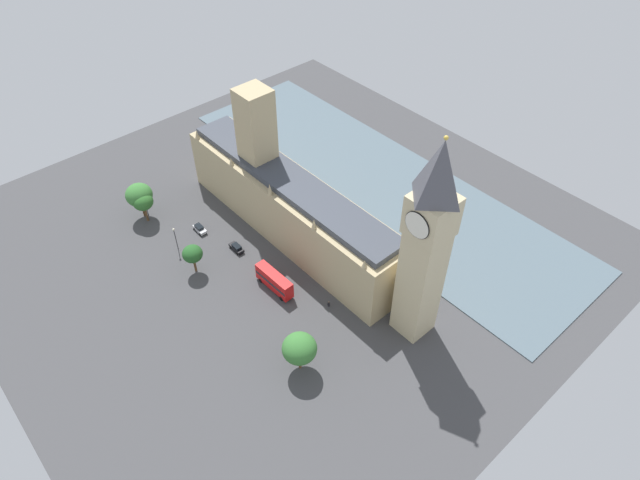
{
  "coord_description": "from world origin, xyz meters",
  "views": [
    {
      "loc": [
        61.09,
        81.56,
        96.28
      ],
      "look_at": [
        1.0,
        13.77,
        9.42
      ],
      "focal_mm": 31.43,
      "sensor_mm": 36.0,
      "label": 1
    }
  ],
  "objects_px": {
    "clock_tower": "(427,243)",
    "double_decker_bus_under_trees": "(274,281)",
    "street_lamp_kerbside": "(175,235)",
    "street_lamp_corner": "(145,202)",
    "plane_tree_near_tower": "(143,202)",
    "plane_tree_far_end": "(299,349)",
    "car_silver_midblock": "(200,229)",
    "plane_tree_trailing": "(192,254)",
    "plane_tree_opposite_hall": "(139,195)",
    "car_black_leading": "(237,248)",
    "parliament_building": "(288,202)",
    "pedestrian_by_river_gate": "(329,304)"
  },
  "relations": [
    {
      "from": "car_silver_midblock",
      "to": "plane_tree_trailing",
      "type": "xyz_separation_m",
      "value": [
        8.18,
        11.02,
        4.69
      ]
    },
    {
      "from": "plane_tree_opposite_hall",
      "to": "street_lamp_corner",
      "type": "bearing_deg",
      "value": 132.11
    },
    {
      "from": "plane_tree_trailing",
      "to": "street_lamp_kerbside",
      "type": "height_order",
      "value": "plane_tree_trailing"
    },
    {
      "from": "double_decker_bus_under_trees",
      "to": "plane_tree_trailing",
      "type": "distance_m",
      "value": 19.89
    },
    {
      "from": "plane_tree_trailing",
      "to": "plane_tree_far_end",
      "type": "bearing_deg",
      "value": 91.94
    },
    {
      "from": "double_decker_bus_under_trees",
      "to": "street_lamp_kerbside",
      "type": "bearing_deg",
      "value": 109.32
    },
    {
      "from": "clock_tower",
      "to": "plane_tree_trailing",
      "type": "distance_m",
      "value": 54.85
    },
    {
      "from": "plane_tree_far_end",
      "to": "street_lamp_corner",
      "type": "bearing_deg",
      "value": -90.09
    },
    {
      "from": "car_black_leading",
      "to": "double_decker_bus_under_trees",
      "type": "xyz_separation_m",
      "value": [
        0.72,
        15.93,
        1.75
      ]
    },
    {
      "from": "car_silver_midblock",
      "to": "plane_tree_trailing",
      "type": "distance_m",
      "value": 14.5
    },
    {
      "from": "double_decker_bus_under_trees",
      "to": "street_lamp_corner",
      "type": "xyz_separation_m",
      "value": [
        9.12,
        -41.47,
        2.06
      ]
    },
    {
      "from": "double_decker_bus_under_trees",
      "to": "plane_tree_near_tower",
      "type": "xyz_separation_m",
      "value": [
        10.08,
        -40.07,
        3.59
      ]
    },
    {
      "from": "clock_tower",
      "to": "car_black_leading",
      "type": "xyz_separation_m",
      "value": [
        14.62,
        -43.7,
        -23.87
      ]
    },
    {
      "from": "plane_tree_trailing",
      "to": "street_lamp_corner",
      "type": "xyz_separation_m",
      "value": [
        -1.33,
        -24.81,
        -0.88
      ]
    },
    {
      "from": "plane_tree_opposite_hall",
      "to": "plane_tree_far_end",
      "type": "xyz_separation_m",
      "value": [
        -0.6,
        62.14,
        -0.59
      ]
    },
    {
      "from": "plane_tree_opposite_hall",
      "to": "plane_tree_near_tower",
      "type": "bearing_deg",
      "value": 82.71
    },
    {
      "from": "clock_tower",
      "to": "double_decker_bus_under_trees",
      "type": "height_order",
      "value": "clock_tower"
    },
    {
      "from": "double_decker_bus_under_trees",
      "to": "pedestrian_by_river_gate",
      "type": "height_order",
      "value": "double_decker_bus_under_trees"
    },
    {
      "from": "car_black_leading",
      "to": "plane_tree_opposite_hall",
      "type": "height_order",
      "value": "plane_tree_opposite_hall"
    },
    {
      "from": "plane_tree_far_end",
      "to": "car_black_leading",
      "type": "bearing_deg",
      "value": -105.49
    },
    {
      "from": "plane_tree_far_end",
      "to": "clock_tower",
      "type": "bearing_deg",
      "value": 162.21
    },
    {
      "from": "car_silver_midblock",
      "to": "street_lamp_kerbside",
      "type": "relative_size",
      "value": 0.61
    },
    {
      "from": "pedestrian_by_river_gate",
      "to": "plane_tree_near_tower",
      "type": "relative_size",
      "value": 0.19
    },
    {
      "from": "street_lamp_kerbside",
      "to": "clock_tower",
      "type": "bearing_deg",
      "value": 115.18
    },
    {
      "from": "car_silver_midblock",
      "to": "plane_tree_trailing",
      "type": "bearing_deg",
      "value": 54.31
    },
    {
      "from": "car_black_leading",
      "to": "plane_tree_trailing",
      "type": "height_order",
      "value": "plane_tree_trailing"
    },
    {
      "from": "parliament_building",
      "to": "pedestrian_by_river_gate",
      "type": "distance_m",
      "value": 27.88
    },
    {
      "from": "plane_tree_near_tower",
      "to": "street_lamp_kerbside",
      "type": "relative_size",
      "value": 1.24
    },
    {
      "from": "clock_tower",
      "to": "car_silver_midblock",
      "type": "bearing_deg",
      "value": -72.39
    },
    {
      "from": "car_silver_midblock",
      "to": "double_decker_bus_under_trees",
      "type": "bearing_deg",
      "value": 95.57
    },
    {
      "from": "plane_tree_near_tower",
      "to": "plane_tree_far_end",
      "type": "xyz_separation_m",
      "value": [
        -0.87,
        59.97,
        0.16
      ]
    },
    {
      "from": "pedestrian_by_river_gate",
      "to": "plane_tree_opposite_hall",
      "type": "xyz_separation_m",
      "value": [
        15.5,
        -54.24,
        6.26
      ]
    },
    {
      "from": "parliament_building",
      "to": "double_decker_bus_under_trees",
      "type": "xyz_separation_m",
      "value": [
        14.76,
        12.87,
        -6.81
      ]
    },
    {
      "from": "street_lamp_corner",
      "to": "plane_tree_near_tower",
      "type": "bearing_deg",
      "value": 55.37
    },
    {
      "from": "double_decker_bus_under_trees",
      "to": "street_lamp_kerbside",
      "type": "height_order",
      "value": "street_lamp_kerbside"
    },
    {
      "from": "pedestrian_by_river_gate",
      "to": "double_decker_bus_under_trees",
      "type": "bearing_deg",
      "value": 47.25
    },
    {
      "from": "parliament_building",
      "to": "car_black_leading",
      "type": "height_order",
      "value": "parliament_building"
    },
    {
      "from": "clock_tower",
      "to": "double_decker_bus_under_trees",
      "type": "xyz_separation_m",
      "value": [
        15.34,
        -27.78,
        -22.12
      ]
    },
    {
      "from": "street_lamp_corner",
      "to": "street_lamp_kerbside",
      "type": "bearing_deg",
      "value": 87.48
    },
    {
      "from": "clock_tower",
      "to": "street_lamp_kerbside",
      "type": "bearing_deg",
      "value": -64.82
    },
    {
      "from": "pedestrian_by_river_gate",
      "to": "plane_tree_trailing",
      "type": "bearing_deg",
      "value": 51.25
    },
    {
      "from": "car_black_leading",
      "to": "double_decker_bus_under_trees",
      "type": "distance_m",
      "value": 16.04
    },
    {
      "from": "car_black_leading",
      "to": "plane_tree_near_tower",
      "type": "bearing_deg",
      "value": 114.72
    },
    {
      "from": "parliament_building",
      "to": "street_lamp_corner",
      "type": "distance_m",
      "value": 37.56
    },
    {
      "from": "car_black_leading",
      "to": "plane_tree_far_end",
      "type": "distance_m",
      "value": 37.59
    },
    {
      "from": "plane_tree_opposite_hall",
      "to": "double_decker_bus_under_trees",
      "type": "bearing_deg",
      "value": 103.07
    },
    {
      "from": "clock_tower",
      "to": "plane_tree_near_tower",
      "type": "relative_size",
      "value": 5.66
    },
    {
      "from": "clock_tower",
      "to": "plane_tree_far_end",
      "type": "relative_size",
      "value": 5.14
    },
    {
      "from": "clock_tower",
      "to": "street_lamp_kerbside",
      "type": "distance_m",
      "value": 62.41
    },
    {
      "from": "car_black_leading",
      "to": "double_decker_bus_under_trees",
      "type": "relative_size",
      "value": 0.41
    }
  ]
}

